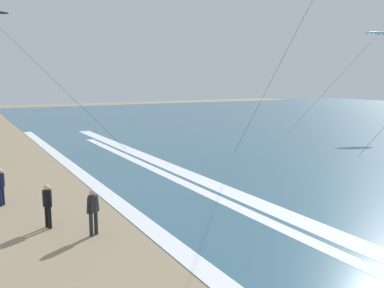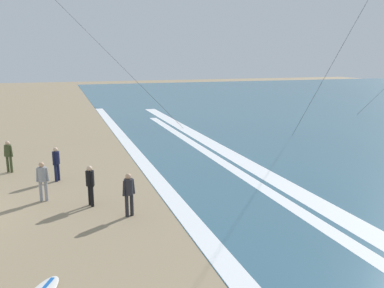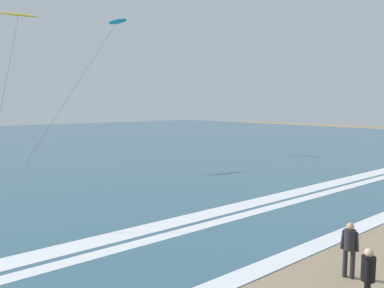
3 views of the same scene
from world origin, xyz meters
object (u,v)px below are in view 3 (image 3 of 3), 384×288
at_px(surfer_foreground_main, 350,245).
at_px(kite_cyan_far_left, 117,22).
at_px(surfer_right_near, 368,275).
at_px(kite_yellow_high_right, 18,16).

relative_size(surfer_foreground_main, kite_cyan_far_left, 0.11).
height_order(surfer_right_near, kite_cyan_far_left, kite_cyan_far_left).
relative_size(surfer_right_near, kite_yellow_high_right, 0.13).
height_order(surfer_foreground_main, surfer_right_near, same).
relative_size(surfer_right_near, kite_cyan_far_left, 0.11).
xyz_separation_m(surfer_foreground_main, kite_cyan_far_left, (10.38, 32.62, 12.89)).
relative_size(surfer_foreground_main, surfer_right_near, 1.00).
bearing_deg(surfer_foreground_main, kite_yellow_high_right, 91.51).
distance_m(surfer_foreground_main, surfer_right_near, 1.92).
distance_m(surfer_foreground_main, kite_cyan_far_left, 36.57).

